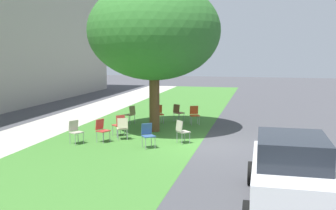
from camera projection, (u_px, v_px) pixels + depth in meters
The scene contains 15 objects.
ground at pixel (205, 145), 14.64m from camera, with size 80.00×80.00×0.00m, color #424247.
grass_verge at pixel (123, 141), 15.37m from camera, with size 48.00×6.00×0.01m, color #3D752D.
sidewalk_strip at pixel (23, 135), 16.38m from camera, with size 48.00×2.80×0.01m, color #ADA89E.
street_tree at pixel (154, 31), 16.63m from camera, with size 5.60×5.60×6.36m.
chair_0 at pixel (182, 130), 14.84m from camera, with size 0.59×0.59×0.88m.
chair_1 at pixel (122, 127), 15.45m from camera, with size 0.56×0.55×0.88m.
chair_2 at pixel (178, 111), 19.39m from camera, with size 0.58×0.57×0.88m.
chair_3 at pixel (119, 124), 16.16m from camera, with size 0.58×0.59×0.88m.
chair_4 at pixel (159, 113), 19.03m from camera, with size 0.57×0.56×0.88m.
chair_5 at pixel (102, 129), 15.08m from camera, with size 0.54×0.55×0.88m.
chair_6 at pixel (148, 134), 14.18m from camera, with size 0.59×0.58×0.88m.
chair_7 at pixel (131, 113), 18.82m from camera, with size 0.53×0.54×0.88m.
chair_8 at pixel (75, 130), 14.82m from camera, with size 0.56×0.57×0.88m.
chair_9 at pixel (194, 114), 18.73m from camera, with size 0.54×0.54×0.88m.
parked_car at pixel (291, 172), 8.65m from camera, with size 3.70×1.92×1.65m.
Camera 1 is at (-14.24, -1.97, 3.45)m, focal length 42.30 mm.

